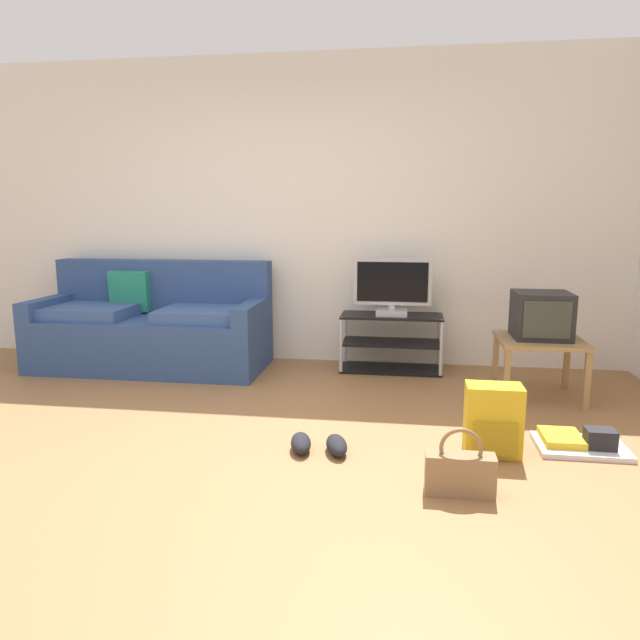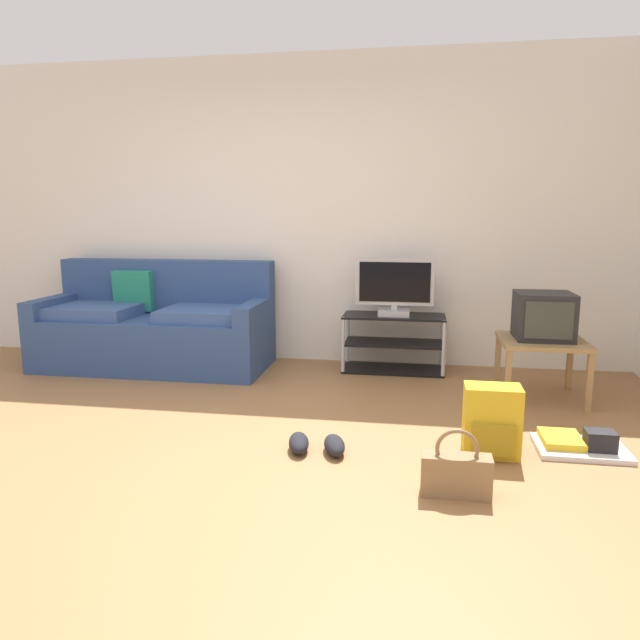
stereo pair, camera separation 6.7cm
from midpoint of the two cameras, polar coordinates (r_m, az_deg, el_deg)
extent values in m
cube|color=olive|center=(3.32, -12.51, -13.78)|extent=(9.00, 9.80, 0.02)
cube|color=silver|center=(5.39, -3.63, 10.43)|extent=(9.00, 0.10, 2.70)
cube|color=navy|center=(5.34, -16.44, -2.13)|extent=(1.98, 0.84, 0.45)
cube|color=navy|center=(5.55, -15.29, 3.21)|extent=(1.98, 0.20, 0.47)
cube|color=navy|center=(5.73, -24.97, 1.24)|extent=(0.14, 0.84, 0.16)
cube|color=navy|center=(4.96, -6.93, 0.88)|extent=(0.14, 0.84, 0.16)
cube|color=#365289|center=(5.49, -22.01, 0.79)|extent=(0.79, 0.59, 0.10)
cube|color=#365289|center=(5.03, -11.23, 0.53)|extent=(0.79, 0.59, 0.10)
cube|color=#238466|center=(5.56, -18.28, 2.70)|extent=(0.36, 0.14, 0.37)
cube|color=black|center=(5.03, 6.61, 0.40)|extent=(0.86, 0.39, 0.02)
cube|color=black|center=(5.08, 6.56, -2.20)|extent=(0.83, 0.37, 0.02)
cube|color=black|center=(5.13, 6.50, -4.75)|extent=(0.86, 0.39, 0.02)
cylinder|color=#B7B7BC|center=(4.93, 1.65, -2.50)|extent=(0.03, 0.03, 0.49)
cylinder|color=#B7B7BC|center=(4.90, 11.34, -2.77)|extent=(0.03, 0.03, 0.49)
cylinder|color=#B7B7BC|center=(5.28, 2.12, -1.65)|extent=(0.03, 0.03, 0.49)
cylinder|color=#B7B7BC|center=(5.25, 11.16, -1.90)|extent=(0.03, 0.03, 0.49)
cube|color=#B2B2B7|center=(5.00, 6.61, 0.75)|extent=(0.26, 0.22, 0.05)
cube|color=#B2B2B7|center=(5.00, 6.62, 1.26)|extent=(0.05, 0.04, 0.04)
cube|color=#B2B2B7|center=(4.97, 6.67, 3.72)|extent=(0.65, 0.04, 0.39)
cube|color=black|center=(4.95, 6.66, 3.69)|extent=(0.59, 0.01, 0.33)
cube|color=#9E7A4C|center=(4.54, 20.22, -1.88)|extent=(0.59, 0.59, 0.03)
cube|color=#9E7A4C|center=(4.29, 17.25, -5.42)|extent=(0.04, 0.04, 0.41)
cube|color=#9E7A4C|center=(4.40, 24.14, -5.47)|extent=(0.04, 0.04, 0.41)
cube|color=#9E7A4C|center=(4.80, 16.31, -3.73)|extent=(0.04, 0.04, 0.41)
cube|color=#9E7A4C|center=(4.90, 22.50, -3.82)|extent=(0.04, 0.04, 0.41)
cube|color=#232326|center=(4.53, 20.32, 0.45)|extent=(0.39, 0.37, 0.34)
cube|color=#333833|center=(4.34, 20.82, 0.03)|extent=(0.32, 0.01, 0.26)
cube|color=gold|center=(3.45, 15.94, -9.29)|extent=(0.31, 0.19, 0.40)
cube|color=#A4851A|center=(3.37, 16.12, -11.05)|extent=(0.23, 0.04, 0.17)
cylinder|color=#A4851A|center=(3.54, 14.33, -8.35)|extent=(0.04, 0.04, 0.32)
cylinder|color=#A4851A|center=(3.57, 17.10, -8.37)|extent=(0.04, 0.04, 0.32)
cube|color=olive|center=(2.97, 12.80, -14.43)|extent=(0.33, 0.12, 0.20)
torus|color=olive|center=(2.92, 12.90, -12.11)|extent=(0.21, 0.02, 0.21)
ellipsoid|color=black|center=(3.41, -2.45, -11.86)|extent=(0.17, 0.28, 0.09)
ellipsoid|color=black|center=(3.38, 1.05, -12.06)|extent=(0.18, 0.28, 0.09)
cube|color=silver|center=(3.74, 23.52, -11.22)|extent=(0.49, 0.36, 0.03)
cube|color=black|center=(3.70, 25.11, -10.40)|extent=(0.16, 0.12, 0.11)
cube|color=gold|center=(3.73, 21.93, -10.56)|extent=(0.22, 0.28, 0.04)
camera|label=1|loc=(0.03, -90.49, -0.09)|focal=32.91mm
camera|label=2|loc=(0.03, 89.51, 0.09)|focal=32.91mm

